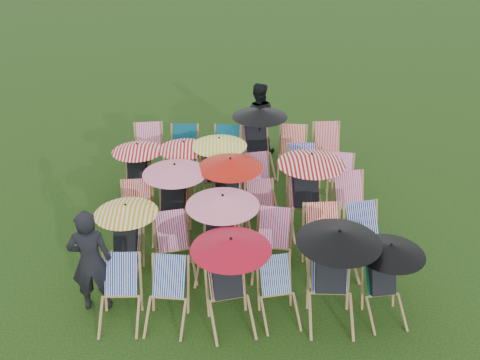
{
  "coord_description": "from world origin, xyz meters",
  "views": [
    {
      "loc": [
        -0.34,
        -8.2,
        5.6
      ],
      "look_at": [
        -0.05,
        0.36,
        0.9
      ],
      "focal_mm": 40.0,
      "sensor_mm": 36.0,
      "label": 1
    }
  ],
  "objects_px": {
    "deckchair_5": "(386,280)",
    "deckchair_29": "(329,150)",
    "person_left": "(91,261)",
    "deckchair_0": "(119,295)",
    "person_rear": "(258,118)"
  },
  "relations": [
    {
      "from": "deckchair_29",
      "to": "person_rear",
      "type": "bearing_deg",
      "value": 144.71
    },
    {
      "from": "deckchair_5",
      "to": "deckchair_29",
      "type": "height_order",
      "value": "deckchair_5"
    },
    {
      "from": "deckchair_29",
      "to": "person_left",
      "type": "height_order",
      "value": "person_left"
    },
    {
      "from": "deckchair_0",
      "to": "person_left",
      "type": "height_order",
      "value": "person_left"
    },
    {
      "from": "deckchair_5",
      "to": "person_rear",
      "type": "height_order",
      "value": "person_rear"
    },
    {
      "from": "deckchair_5",
      "to": "person_left",
      "type": "distance_m",
      "value": 4.29
    },
    {
      "from": "deckchair_5",
      "to": "person_left",
      "type": "xyz_separation_m",
      "value": [
        -4.28,
        0.29,
        0.22
      ]
    },
    {
      "from": "person_rear",
      "to": "deckchair_29",
      "type": "bearing_deg",
      "value": 152.41
    },
    {
      "from": "deckchair_0",
      "to": "deckchair_5",
      "type": "xyz_separation_m",
      "value": [
        3.86,
        0.0,
        0.17
      ]
    },
    {
      "from": "deckchair_0",
      "to": "deckchair_5",
      "type": "bearing_deg",
      "value": 0.85
    },
    {
      "from": "deckchair_0",
      "to": "person_rear",
      "type": "distance_m",
      "value": 6.11
    },
    {
      "from": "deckchair_5",
      "to": "deckchair_29",
      "type": "xyz_separation_m",
      "value": [
        0.0,
        4.6,
        -0.12
      ]
    },
    {
      "from": "deckchair_0",
      "to": "person_rear",
      "type": "relative_size",
      "value": 0.53
    },
    {
      "from": "deckchair_5",
      "to": "deckchair_29",
      "type": "relative_size",
      "value": 1.17
    },
    {
      "from": "person_left",
      "to": "deckchair_5",
      "type": "bearing_deg",
      "value": 169.94
    }
  ]
}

